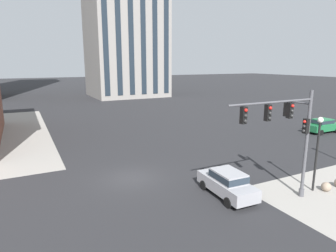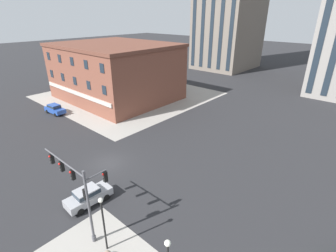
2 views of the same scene
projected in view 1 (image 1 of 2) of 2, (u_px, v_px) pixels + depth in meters
The scene contains 6 objects.
ground_plane at pixel (131, 178), 21.45m from camera, with size 320.00×320.00×0.00m, color #262628.
traffic_signal_main at pixel (290, 128), 17.15m from camera, with size 6.26×2.09×6.70m.
bollard_sphere_curb_a at pixel (326, 187), 19.22m from camera, with size 0.62×0.62×0.62m, color gray.
street_lamp_corner_near at pixel (318, 145), 18.71m from camera, with size 0.36×0.36×4.95m.
car_main_northbound_far at pixel (227, 182), 18.39m from camera, with size 2.03×4.47×1.68m.
car_main_southbound_far at pixel (323, 125), 35.24m from camera, with size 4.44×1.98×1.68m.
Camera 1 is at (-6.70, -19.19, 8.29)m, focal length 31.30 mm.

